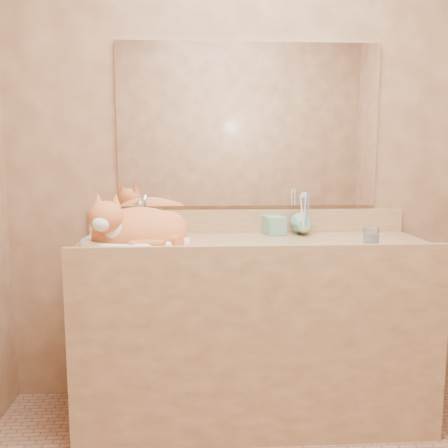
{
  "coord_description": "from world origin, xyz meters",
  "views": [
    {
      "loc": [
        -0.27,
        -1.52,
        1.25
      ],
      "look_at": [
        -0.14,
        0.7,
        0.94
      ],
      "focal_mm": 40.0,
      "sensor_mm": 36.0,
      "label": 1
    }
  ],
  "objects": [
    {
      "name": "wall_front",
      "position": [
        0.0,
        -1.0,
        1.25
      ],
      "size": [
        2.4,
        0.02,
        2.5
      ],
      "primitive_type": "cube",
      "color": "brown",
      "rests_on": "ground"
    },
    {
      "name": "mirror",
      "position": [
        0.0,
        0.99,
        1.39
      ],
      "size": [
        1.3,
        0.02,
        0.8
      ],
      "primitive_type": "cube",
      "color": "white",
      "rests_on": "wall_back"
    },
    {
      "name": "saucer",
      "position": [
        0.48,
        0.53,
        0.85
      ],
      "size": [
        0.11,
        0.11,
        0.01
      ],
      "primitive_type": "cylinder",
      "color": "white",
      "rests_on": "vanity_counter"
    },
    {
      "name": "soap_dispenser",
      "position": [
        0.14,
        0.87,
        0.95
      ],
      "size": [
        0.11,
        0.11,
        0.2
      ],
      "primitive_type": "imported",
      "rotation": [
        0.0,
        0.0,
        0.21
      ],
      "color": "#68A792",
      "rests_on": "vanity_counter"
    },
    {
      "name": "toothbrush_cup",
      "position": [
        0.26,
        0.84,
        0.9
      ],
      "size": [
        0.11,
        0.11,
        0.1
      ],
      "primitive_type": "imported",
      "rotation": [
        0.0,
        0.0,
        0.01
      ],
      "color": "#68A792",
      "rests_on": "vanity_counter"
    },
    {
      "name": "faucet",
      "position": [
        -0.54,
        0.89,
        0.94
      ],
      "size": [
        0.08,
        0.14,
        0.18
      ],
      "primitive_type": null,
      "rotation": [
        0.0,
        0.0,
        0.29
      ],
      "color": "silver",
      "rests_on": "vanity_counter"
    },
    {
      "name": "lotion_bottle",
      "position": [
        -0.72,
        0.84,
        0.91
      ],
      "size": [
        0.05,
        0.05,
        0.12
      ],
      "primitive_type": "cylinder",
      "color": "silver",
      "rests_on": "vanity_counter"
    },
    {
      "name": "vanity_counter",
      "position": [
        0.0,
        0.72,
        0.42
      ],
      "size": [
        1.6,
        0.55,
        0.85
      ],
      "primitive_type": null,
      "color": "olive",
      "rests_on": "floor"
    },
    {
      "name": "cat",
      "position": [
        -0.54,
        0.7,
        0.92
      ],
      "size": [
        0.45,
        0.37,
        0.24
      ],
      "primitive_type": null,
      "rotation": [
        0.0,
        0.0,
        -0.05
      ],
      "color": "#C75E2E",
      "rests_on": "sink_basin"
    },
    {
      "name": "toothbrushes",
      "position": [
        0.26,
        0.84,
        0.98
      ],
      "size": [
        0.04,
        0.04,
        0.22
      ],
      "primitive_type": null,
      "color": "silver",
      "rests_on": "toothbrush_cup"
    },
    {
      "name": "water_glass",
      "position": [
        0.48,
        0.53,
        0.9
      ],
      "size": [
        0.07,
        0.07,
        0.08
      ],
      "primitive_type": "cylinder",
      "color": "silver",
      "rests_on": "saucer"
    },
    {
      "name": "sink_basin",
      "position": [
        -0.54,
        0.7,
        0.93
      ],
      "size": [
        0.57,
        0.51,
        0.15
      ],
      "primitive_type": null,
      "rotation": [
        0.0,
        0.0,
        0.24
      ],
      "color": "white",
      "rests_on": "vanity_counter"
    },
    {
      "name": "wall_back",
      "position": [
        0.0,
        1.0,
        1.25
      ],
      "size": [
        2.4,
        0.02,
        2.5
      ],
      "primitive_type": "cube",
      "color": "brown",
      "rests_on": "ground"
    }
  ]
}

